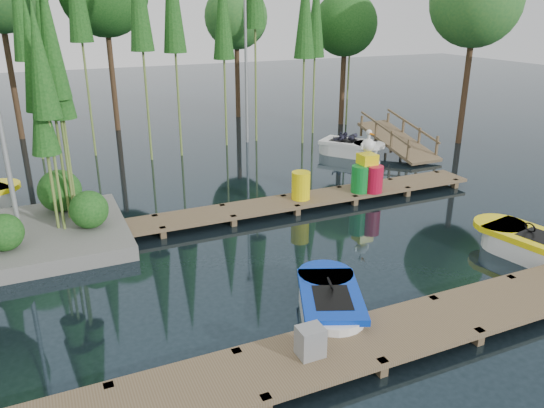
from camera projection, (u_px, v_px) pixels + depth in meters
name	position (u px, v px, depth m)	size (l,w,h in m)	color
ground_plane	(262.00, 254.00, 13.38)	(90.00, 90.00, 0.00)	#1A2831
near_dock	(362.00, 343.00, 9.46)	(18.00, 1.50, 0.50)	brown
far_dock	(260.00, 207.00, 15.82)	(15.00, 1.20, 0.50)	brown
lamp_rear	(246.00, 46.00, 22.81)	(0.30, 0.30, 7.25)	gray
ramp	(398.00, 140.00, 22.19)	(1.50, 3.94, 1.49)	brown
boat_blue	(330.00, 304.00, 10.66)	(2.10, 2.87, 0.88)	white
boat_yellow_near	(531.00, 246.00, 13.17)	(1.83, 3.09, 0.97)	white
boat_white_far	(349.00, 148.00, 22.17)	(2.69, 3.01, 1.33)	white
utility_cabinet	(310.00, 342.00, 8.94)	(0.44, 0.37, 0.54)	gray
yellow_barrel	(301.00, 186.00, 16.17)	(0.57, 0.57, 0.86)	yellow
drum_cluster	(368.00, 173.00, 16.89)	(1.15, 1.05, 1.98)	#0D7D29
seagull_post	(359.00, 172.00, 16.93)	(0.54, 0.29, 0.86)	gray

